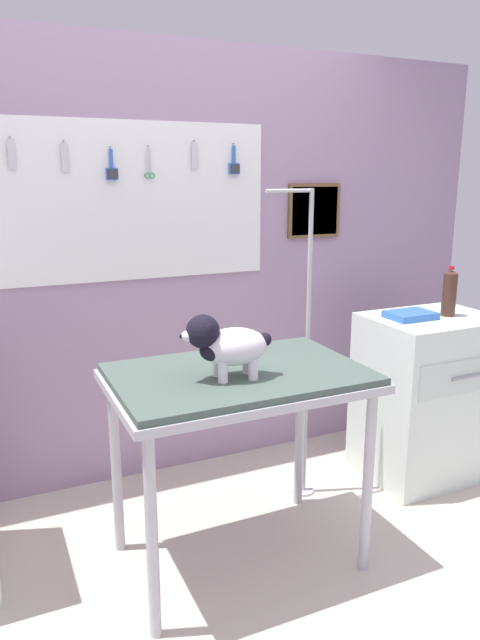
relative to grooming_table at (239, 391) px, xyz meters
The scene contains 8 objects.
ground 0.87m from the grooming_table, 94.86° to the right, with size 4.40×4.00×0.04m, color beige.
rear_wall_panel 1.01m from the grooming_table, 91.78° to the left, with size 4.00×0.11×2.30m.
grooming_table is the anchor object (origin of this frame).
grooming_arm 0.64m from the grooming_table, 34.27° to the left, with size 0.30×0.11×1.58m.
dog 0.25m from the grooming_table, 141.87° to the right, with size 0.36×0.20×0.26m.
cabinet_right 1.34m from the grooming_table, 12.68° to the left, with size 0.68×0.54×0.90m.
soda_bottle 1.40m from the grooming_table, 11.32° to the left, with size 0.07×0.07×0.27m.
supply_tray 1.18m from the grooming_table, 15.15° to the left, with size 0.24×0.18×0.04m.
Camera 1 is at (-0.89, -1.71, 1.64)m, focal length 32.78 mm.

